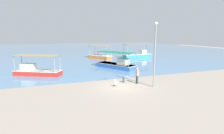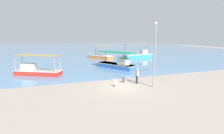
{
  "view_description": "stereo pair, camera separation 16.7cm",
  "coord_description": "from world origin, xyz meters",
  "px_view_note": "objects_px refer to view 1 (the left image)",
  "views": [
    {
      "loc": [
        -6.48,
        -15.54,
        5.09
      ],
      "look_at": [
        0.28,
        3.53,
        1.36
      ],
      "focal_mm": 28.0,
      "sensor_mm": 36.0,
      "label": 1
    },
    {
      "loc": [
        -6.33,
        -15.59,
        5.09
      ],
      "look_at": [
        0.28,
        3.53,
        1.36
      ],
      "focal_mm": 28.0,
      "sensor_mm": 36.0,
      "label": 2
    }
  ],
  "objects_px": {
    "fishing_boat_outer": "(100,56)",
    "fishing_boat_far_left": "(117,64)",
    "fisherman_standing": "(137,75)",
    "fishing_boat_near_right": "(36,70)",
    "mooring_bollard": "(124,79)",
    "fishing_boat_far_right": "(138,55)",
    "lamp_post": "(155,52)",
    "pelican": "(116,83)"
  },
  "relations": [
    {
      "from": "fishing_boat_outer",
      "to": "pelican",
      "type": "relative_size",
      "value": 6.98
    },
    {
      "from": "pelican",
      "to": "fishing_boat_outer",
      "type": "bearing_deg",
      "value": 78.46
    },
    {
      "from": "pelican",
      "to": "fisherman_standing",
      "type": "xyz_separation_m",
      "value": [
        2.51,
        0.3,
        0.53
      ]
    },
    {
      "from": "fishing_boat_outer",
      "to": "fishing_boat_far_left",
      "type": "bearing_deg",
      "value": -93.1
    },
    {
      "from": "fishing_boat_near_right",
      "to": "fisherman_standing",
      "type": "bearing_deg",
      "value": -37.45
    },
    {
      "from": "fishing_boat_outer",
      "to": "fisherman_standing",
      "type": "xyz_separation_m",
      "value": [
        -1.77,
        -20.7,
        0.37
      ]
    },
    {
      "from": "fishing_boat_far_right",
      "to": "mooring_bollard",
      "type": "bearing_deg",
      "value": -122.04
    },
    {
      "from": "fisherman_standing",
      "to": "lamp_post",
      "type": "bearing_deg",
      "value": -60.57
    },
    {
      "from": "pelican",
      "to": "fisherman_standing",
      "type": "height_order",
      "value": "fisherman_standing"
    },
    {
      "from": "pelican",
      "to": "fisherman_standing",
      "type": "relative_size",
      "value": 0.47
    },
    {
      "from": "fishing_boat_far_right",
      "to": "mooring_bollard",
      "type": "relative_size",
      "value": 10.46
    },
    {
      "from": "lamp_post",
      "to": "fishing_boat_far_left",
      "type": "bearing_deg",
      "value": 88.99
    },
    {
      "from": "fishing_boat_far_right",
      "to": "lamp_post",
      "type": "xyz_separation_m",
      "value": [
        -9.18,
        -20.57,
        2.84
      ]
    },
    {
      "from": "fishing_boat_far_right",
      "to": "fisherman_standing",
      "type": "distance_m",
      "value": 21.44
    },
    {
      "from": "fishing_boat_far_left",
      "to": "fisherman_standing",
      "type": "relative_size",
      "value": 3.95
    },
    {
      "from": "fisherman_standing",
      "to": "fishing_boat_far_right",
      "type": "bearing_deg",
      "value": 61.81
    },
    {
      "from": "fishing_boat_far_left",
      "to": "lamp_post",
      "type": "bearing_deg",
      "value": -91.01
    },
    {
      "from": "fishing_boat_outer",
      "to": "lamp_post",
      "type": "relative_size",
      "value": 0.89
    },
    {
      "from": "mooring_bollard",
      "to": "fishing_boat_outer",
      "type": "bearing_deg",
      "value": 81.56
    },
    {
      "from": "fishing_boat_near_right",
      "to": "mooring_bollard",
      "type": "height_order",
      "value": "fishing_boat_near_right"
    },
    {
      "from": "fishing_boat_far_left",
      "to": "fisherman_standing",
      "type": "bearing_deg",
      "value": -97.28
    },
    {
      "from": "mooring_bollard",
      "to": "fisherman_standing",
      "type": "bearing_deg",
      "value": -35.21
    },
    {
      "from": "lamp_post",
      "to": "fishing_boat_near_right",
      "type": "bearing_deg",
      "value": 139.63
    },
    {
      "from": "fishing_boat_far_right",
      "to": "fishing_boat_far_left",
      "type": "xyz_separation_m",
      "value": [
        -9.0,
        -10.04,
        -0.06
      ]
    },
    {
      "from": "mooring_bollard",
      "to": "fisherman_standing",
      "type": "xyz_separation_m",
      "value": [
        1.18,
        -0.83,
        0.56
      ]
    },
    {
      "from": "fishing_boat_far_right",
      "to": "fishing_boat_outer",
      "type": "xyz_separation_m",
      "value": [
        -8.35,
        1.81,
        -0.14
      ]
    },
    {
      "from": "fishing_boat_outer",
      "to": "fishing_boat_far_left",
      "type": "distance_m",
      "value": 11.87
    },
    {
      "from": "fishing_boat_outer",
      "to": "fishing_boat_far_left",
      "type": "xyz_separation_m",
      "value": [
        -0.64,
        -11.85,
        0.07
      ]
    },
    {
      "from": "fisherman_standing",
      "to": "mooring_bollard",
      "type": "bearing_deg",
      "value": 144.79
    },
    {
      "from": "fishing_boat_far_left",
      "to": "pelican",
      "type": "distance_m",
      "value": 9.85
    },
    {
      "from": "fishing_boat_far_right",
      "to": "fishing_boat_outer",
      "type": "relative_size",
      "value": 1.23
    },
    {
      "from": "fishing_boat_near_right",
      "to": "lamp_post",
      "type": "distance_m",
      "value": 15.11
    },
    {
      "from": "mooring_bollard",
      "to": "lamp_post",
      "type": "bearing_deg",
      "value": -49.74
    },
    {
      "from": "fishing_boat_outer",
      "to": "fisherman_standing",
      "type": "bearing_deg",
      "value": -94.89
    },
    {
      "from": "fishing_boat_near_right",
      "to": "lamp_post",
      "type": "relative_size",
      "value": 0.97
    },
    {
      "from": "pelican",
      "to": "mooring_bollard",
      "type": "distance_m",
      "value": 1.75
    },
    {
      "from": "fishing_boat_far_right",
      "to": "fishing_boat_far_left",
      "type": "distance_m",
      "value": 13.48
    },
    {
      "from": "fishing_boat_near_right",
      "to": "mooring_bollard",
      "type": "xyz_separation_m",
      "value": [
        9.17,
        -7.09,
        -0.24
      ]
    },
    {
      "from": "fishing_boat_near_right",
      "to": "mooring_bollard",
      "type": "bearing_deg",
      "value": -37.73
    },
    {
      "from": "fishing_boat_far_left",
      "to": "pelican",
      "type": "height_order",
      "value": "fishing_boat_far_left"
    },
    {
      "from": "pelican",
      "to": "fisherman_standing",
      "type": "distance_m",
      "value": 2.59
    },
    {
      "from": "lamp_post",
      "to": "fishing_boat_far_right",
      "type": "bearing_deg",
      "value": 65.95
    }
  ]
}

